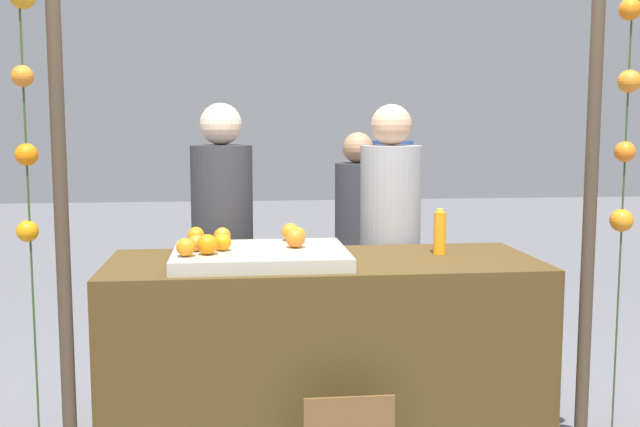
{
  "coord_description": "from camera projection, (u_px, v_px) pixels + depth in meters",
  "views": [
    {
      "loc": [
        -0.41,
        -3.45,
        1.56
      ],
      "look_at": [
        0.0,
        0.15,
        1.13
      ],
      "focal_mm": 42.15,
      "sensor_mm": 36.0,
      "label": 1
    }
  ],
  "objects": [
    {
      "name": "canopy_post_right",
      "position": [
        589.0,
        230.0,
        3.19
      ],
      "size": [
        0.06,
        0.06,
        2.23
      ],
      "primitive_type": "cylinder",
      "color": "#473828",
      "rests_on": "ground_plane"
    },
    {
      "name": "orange_tray",
      "position": [
        260.0,
        256.0,
        3.45
      ],
      "size": [
        0.79,
        0.62,
        0.06
      ],
      "primitive_type": "cube",
      "color": "#B2AD99",
      "rests_on": "stall_counter"
    },
    {
      "name": "stall_counter",
      "position": [
        324.0,
        355.0,
        3.58
      ],
      "size": [
        2.02,
        0.79,
        0.93
      ],
      "primitive_type": "cube",
      "color": "#4C3819",
      "rests_on": "ground_plane"
    },
    {
      "name": "orange_0",
      "position": [
        208.0,
        245.0,
        3.3
      ],
      "size": [
        0.09,
        0.09,
        0.09
      ],
      "primitive_type": "sphere",
      "color": "orange",
      "rests_on": "orange_tray"
    },
    {
      "name": "orange_1",
      "position": [
        196.0,
        235.0,
        3.62
      ],
      "size": [
        0.08,
        0.08,
        0.08
      ],
      "primitive_type": "sphere",
      "color": "orange",
      "rests_on": "orange_tray"
    },
    {
      "name": "orange_3",
      "position": [
        196.0,
        243.0,
        3.39
      ],
      "size": [
        0.07,
        0.07,
        0.07
      ],
      "primitive_type": "sphere",
      "color": "orange",
      "rests_on": "orange_tray"
    },
    {
      "name": "garland_strand_left",
      "position": [
        25.0,
        110.0,
        2.82
      ],
      "size": [
        0.11,
        0.1,
        2.13
      ],
      "color": "#2D4C23",
      "rests_on": "ground_plane"
    },
    {
      "name": "orange_8",
      "position": [
        186.0,
        247.0,
        3.25
      ],
      "size": [
        0.08,
        0.08,
        0.08
      ],
      "primitive_type": "sphere",
      "color": "orange",
      "rests_on": "orange_tray"
    },
    {
      "name": "orange_5",
      "position": [
        295.0,
        238.0,
        3.49
      ],
      "size": [
        0.09,
        0.09,
        0.09
      ],
      "primitive_type": "sphere",
      "color": "orange",
      "rests_on": "orange_tray"
    },
    {
      "name": "orange_7",
      "position": [
        223.0,
        242.0,
        3.4
      ],
      "size": [
        0.08,
        0.08,
        0.08
      ],
      "primitive_type": "sphere",
      "color": "orange",
      "rests_on": "orange_tray"
    },
    {
      "name": "canopy_post_left",
      "position": [
        62.0,
        238.0,
        2.95
      ],
      "size": [
        0.06,
        0.06,
        2.23
      ],
      "primitive_type": "cylinder",
      "color": "#473828",
      "rests_on": "ground_plane"
    },
    {
      "name": "orange_2",
      "position": [
        297.0,
        235.0,
        3.63
      ],
      "size": [
        0.08,
        0.08,
        0.08
      ],
      "primitive_type": "sphere",
      "color": "orange",
      "rests_on": "orange_tray"
    },
    {
      "name": "orange_6",
      "position": [
        222.0,
        236.0,
        3.59
      ],
      "size": [
        0.08,
        0.08,
        0.08
      ],
      "primitive_type": "sphere",
      "color": "orange",
      "rests_on": "orange_tray"
    },
    {
      "name": "orange_4",
      "position": [
        290.0,
        232.0,
        3.7
      ],
      "size": [
        0.09,
        0.09,
        0.09
      ],
      "primitive_type": "sphere",
      "color": "orange",
      "rests_on": "orange_tray"
    },
    {
      "name": "vendor_left",
      "position": [
        223.0,
        267.0,
        4.14
      ],
      "size": [
        0.34,
        0.34,
        1.68
      ],
      "color": "#333338",
      "rests_on": "ground_plane"
    },
    {
      "name": "juice_bottle",
      "position": [
        440.0,
        233.0,
        3.66
      ],
      "size": [
        0.06,
        0.06,
        0.22
      ],
      "color": "orange",
      "rests_on": "stall_counter"
    },
    {
      "name": "crowd_person_0",
      "position": [
        357.0,
        253.0,
        5.03
      ],
      "size": [
        0.3,
        0.3,
        1.51
      ],
      "color": "#333338",
      "rests_on": "ground_plane"
    },
    {
      "name": "vendor_right",
      "position": [
        390.0,
        265.0,
        4.19
      ],
      "size": [
        0.33,
        0.33,
        1.67
      ],
      "color": "#99999E",
      "rests_on": "ground_plane"
    },
    {
      "name": "crowd_person_1",
      "position": [
        392.0,
        223.0,
        6.06
      ],
      "size": [
        0.33,
        0.33,
        1.66
      ],
      "color": "#384C8C",
      "rests_on": "ground_plane"
    },
    {
      "name": "garland_strand_right",
      "position": [
        626.0,
        125.0,
        3.15
      ],
      "size": [
        0.11,
        0.1,
        2.13
      ],
      "color": "#2D4C23",
      "rests_on": "ground_plane"
    }
  ]
}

